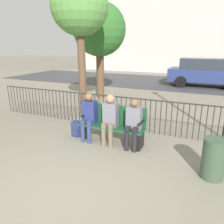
{
  "coord_description": "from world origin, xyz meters",
  "views": [
    {
      "loc": [
        1.98,
        -2.45,
        2.31
      ],
      "look_at": [
        0.0,
        2.07,
        0.8
      ],
      "focal_mm": 35.0,
      "sensor_mm": 36.0,
      "label": 1
    }
  ],
  "objects_px": {
    "seated_person_0": "(89,115)",
    "trash_bin": "(213,159)",
    "backpack": "(77,129)",
    "tree_0": "(80,8)",
    "seated_person_2": "(133,122)",
    "seated_person_1": "(110,117)",
    "park_bench": "(113,123)",
    "tree_1": "(100,30)",
    "parked_car_0": "(205,72)"
  },
  "relations": [
    {
      "from": "seated_person_2",
      "to": "backpack",
      "type": "relative_size",
      "value": 2.96
    },
    {
      "from": "seated_person_2",
      "to": "park_bench",
      "type": "bearing_deg",
      "value": 166.91
    },
    {
      "from": "parked_car_0",
      "to": "trash_bin",
      "type": "xyz_separation_m",
      "value": [
        0.43,
        -9.89,
        -0.47
      ]
    },
    {
      "from": "tree_0",
      "to": "trash_bin",
      "type": "distance_m",
      "value": 5.7
    },
    {
      "from": "tree_1",
      "to": "seated_person_0",
      "type": "bearing_deg",
      "value": -66.82
    },
    {
      "from": "tree_1",
      "to": "parked_car_0",
      "type": "bearing_deg",
      "value": 48.35
    },
    {
      "from": "park_bench",
      "to": "seated_person_2",
      "type": "distance_m",
      "value": 0.59
    },
    {
      "from": "trash_bin",
      "to": "backpack",
      "type": "bearing_deg",
      "value": 168.73
    },
    {
      "from": "seated_person_2",
      "to": "trash_bin",
      "type": "relative_size",
      "value": 1.56
    },
    {
      "from": "seated_person_0",
      "to": "parked_car_0",
      "type": "xyz_separation_m",
      "value": [
        2.42,
        9.32,
        0.17
      ]
    },
    {
      "from": "backpack",
      "to": "tree_1",
      "type": "xyz_separation_m",
      "value": [
        -1.49,
        4.37,
        2.73
      ]
    },
    {
      "from": "seated_person_1",
      "to": "trash_bin",
      "type": "height_order",
      "value": "seated_person_1"
    },
    {
      "from": "parked_car_0",
      "to": "tree_0",
      "type": "bearing_deg",
      "value": -116.53
    },
    {
      "from": "seated_person_0",
      "to": "seated_person_2",
      "type": "relative_size",
      "value": 1.03
    },
    {
      "from": "seated_person_2",
      "to": "seated_person_1",
      "type": "bearing_deg",
      "value": 179.73
    },
    {
      "from": "tree_0",
      "to": "seated_person_0",
      "type": "bearing_deg",
      "value": -55.56
    },
    {
      "from": "seated_person_1",
      "to": "tree_0",
      "type": "relative_size",
      "value": 0.28
    },
    {
      "from": "backpack",
      "to": "parked_car_0",
      "type": "bearing_deg",
      "value": 72.96
    },
    {
      "from": "backpack",
      "to": "tree_0",
      "type": "relative_size",
      "value": 0.09
    },
    {
      "from": "seated_person_0",
      "to": "trash_bin",
      "type": "relative_size",
      "value": 1.6
    },
    {
      "from": "tree_1",
      "to": "backpack",
      "type": "bearing_deg",
      "value": -71.15
    },
    {
      "from": "seated_person_2",
      "to": "trash_bin",
      "type": "distance_m",
      "value": 1.8
    },
    {
      "from": "tree_1",
      "to": "parked_car_0",
      "type": "relative_size",
      "value": 0.98
    },
    {
      "from": "seated_person_2",
      "to": "backpack",
      "type": "height_order",
      "value": "seated_person_2"
    },
    {
      "from": "park_bench",
      "to": "parked_car_0",
      "type": "height_order",
      "value": "parked_car_0"
    },
    {
      "from": "seated_person_0",
      "to": "seated_person_1",
      "type": "xyz_separation_m",
      "value": [
        0.57,
        0.0,
        0.01
      ]
    },
    {
      "from": "park_bench",
      "to": "tree_1",
      "type": "distance_m",
      "value": 5.57
    },
    {
      "from": "seated_person_2",
      "to": "parked_car_0",
      "type": "distance_m",
      "value": 9.41
    },
    {
      "from": "park_bench",
      "to": "seated_person_0",
      "type": "bearing_deg",
      "value": -168.14
    },
    {
      "from": "parked_car_0",
      "to": "seated_person_2",
      "type": "bearing_deg",
      "value": -97.68
    },
    {
      "from": "seated_person_0",
      "to": "tree_0",
      "type": "distance_m",
      "value": 3.58
    },
    {
      "from": "park_bench",
      "to": "parked_car_0",
      "type": "distance_m",
      "value": 9.38
    },
    {
      "from": "seated_person_0",
      "to": "tree_1",
      "type": "height_order",
      "value": "tree_1"
    },
    {
      "from": "tree_0",
      "to": "trash_bin",
      "type": "height_order",
      "value": "tree_0"
    },
    {
      "from": "tree_0",
      "to": "parked_car_0",
      "type": "relative_size",
      "value": 1.04
    },
    {
      "from": "park_bench",
      "to": "tree_0",
      "type": "bearing_deg",
      "value": 137.14
    },
    {
      "from": "parked_car_0",
      "to": "trash_bin",
      "type": "height_order",
      "value": "parked_car_0"
    },
    {
      "from": "seated_person_0",
      "to": "seated_person_1",
      "type": "height_order",
      "value": "seated_person_1"
    },
    {
      "from": "tree_1",
      "to": "parked_car_0",
      "type": "distance_m",
      "value": 6.83
    },
    {
      "from": "tree_0",
      "to": "seated_person_1",
      "type": "bearing_deg",
      "value": -45.35
    },
    {
      "from": "seated_person_2",
      "to": "trash_bin",
      "type": "height_order",
      "value": "seated_person_2"
    },
    {
      "from": "backpack",
      "to": "trash_bin",
      "type": "distance_m",
      "value": 3.33
    },
    {
      "from": "seated_person_0",
      "to": "parked_car_0",
      "type": "distance_m",
      "value": 9.63
    },
    {
      "from": "park_bench",
      "to": "seated_person_2",
      "type": "xyz_separation_m",
      "value": [
        0.55,
        -0.13,
        0.16
      ]
    },
    {
      "from": "tree_0",
      "to": "trash_bin",
      "type": "bearing_deg",
      "value": -30.65
    },
    {
      "from": "park_bench",
      "to": "tree_1",
      "type": "bearing_deg",
      "value": 120.12
    },
    {
      "from": "seated_person_0",
      "to": "backpack",
      "type": "height_order",
      "value": "seated_person_0"
    },
    {
      "from": "backpack",
      "to": "trash_bin",
      "type": "relative_size",
      "value": 0.53
    },
    {
      "from": "park_bench",
      "to": "backpack",
      "type": "xyz_separation_m",
      "value": [
        -1.02,
        -0.04,
        -0.29
      ]
    },
    {
      "from": "tree_1",
      "to": "tree_0",
      "type": "bearing_deg",
      "value": -76.57
    }
  ]
}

